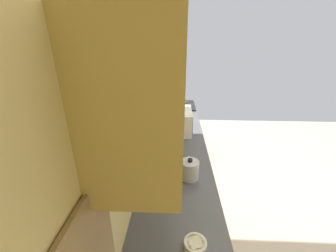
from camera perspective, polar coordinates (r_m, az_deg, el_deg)
name	(u,v)px	position (r m, az deg, el deg)	size (l,w,h in m)	color
ground_plane	(282,224)	(3.02, 28.89, -22.53)	(6.74, 6.74, 0.00)	beige
wall_back	(139,111)	(1.99, -8.06, 4.15)	(4.33, 0.12, 2.77)	#DDC478
counter_run	(176,214)	(2.18, 2.23, -22.98)	(3.53, 0.65, 0.90)	tan
upper_cabinets	(158,72)	(1.54, -2.80, 14.50)	(2.01, 0.32, 0.61)	tan
oven_range	(177,128)	(3.92, 2.52, -0.45)	(0.63, 0.64, 1.08)	black
microwave	(176,121)	(2.68, 2.21, 1.50)	(0.49, 0.41, 0.28)	white
bowl	(195,245)	(1.38, 7.48, -29.60)	(0.13, 0.13, 0.05)	silver
kettle	(190,170)	(1.82, 5.94, -11.80)	(0.21, 0.16, 0.19)	#B7BABF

